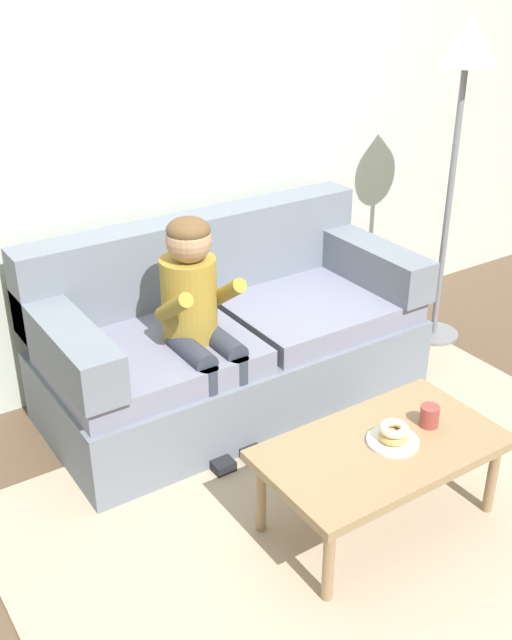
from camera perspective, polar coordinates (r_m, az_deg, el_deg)
name	(u,v)px	position (r m, az deg, el deg)	size (l,w,h in m)	color
ground	(324,482)	(3.51, 5.15, -12.02)	(10.00, 10.00, 0.00)	brown
wall_back	(164,113)	(3.99, -6.95, 15.18)	(8.00, 0.10, 2.80)	beige
area_rug	(360,512)	(3.36, 7.87, -14.12)	(2.85, 1.98, 0.01)	tan
couch	(228,340)	(3.91, -2.10, -1.51)	(1.93, 0.90, 0.93)	slate
coffee_table	(381,453)	(3.12, 9.43, -9.86)	(0.99, 0.56, 0.40)	#937551
person_child	(198,311)	(3.47, -4.40, 0.70)	(0.34, 0.58, 1.10)	olive
plate	(393,441)	(3.11, 10.25, -8.97)	(0.21, 0.21, 0.01)	white
donut	(393,436)	(3.09, 10.29, -8.59)	(0.12, 0.12, 0.04)	tan
donut_second	(394,429)	(3.07, 10.35, -8.05)	(0.12, 0.12, 0.04)	beige
mug	(429,416)	(3.22, 12.93, -7.05)	(0.08, 0.08, 0.09)	#993D38
toy_controller	(394,447)	(3.72, 10.37, -9.39)	(0.23, 0.09, 0.05)	gold
floor_lamp	(464,78)	(4.30, 15.38, 17.16)	(0.33, 0.33, 1.86)	slate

